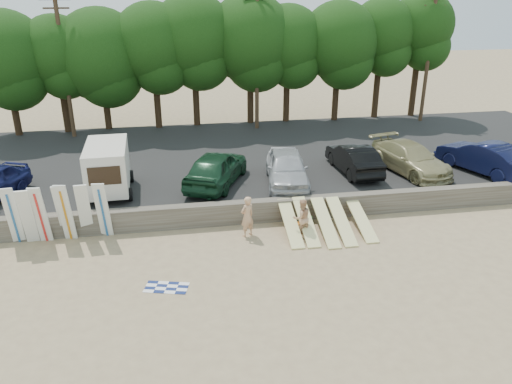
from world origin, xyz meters
TOP-DOWN VIEW (x-y plane):
  - ground at (0.00, 0.00)m, footprint 120.00×120.00m
  - seawall at (0.00, 3.00)m, footprint 44.00×0.50m
  - parking_lot at (0.00, 10.50)m, footprint 44.00×14.50m
  - treeline at (-1.23, 17.46)m, footprint 32.75×6.45m
  - utility_poles at (2.00, 16.00)m, footprint 25.80×0.26m
  - box_trailer at (-6.79, 5.84)m, footprint 2.20×3.73m
  - car_1 at (-1.75, 6.02)m, footprint 3.89×5.36m
  - car_2 at (1.64, 5.51)m, footprint 2.59×5.00m
  - car_3 at (5.45, 6.54)m, footprint 1.76×4.52m
  - car_4 at (8.35, 6.08)m, footprint 3.18×5.45m
  - car_5 at (12.08, 5.45)m, footprint 3.38×5.21m
  - surfboard_upright_0 at (-10.19, 2.54)m, footprint 0.51×0.58m
  - surfboard_upright_1 at (-9.62, 2.38)m, footprint 0.56×0.81m
  - surfboard_upright_2 at (-9.13, 2.43)m, footprint 0.55×0.64m
  - surfboard_upright_3 at (-8.29, 2.59)m, footprint 0.52×0.75m
  - surfboard_upright_4 at (-8.19, 2.48)m, footprint 0.58×0.61m
  - surfboard_upright_5 at (-7.47, 2.58)m, footprint 0.55×0.77m
  - surfboard_upright_6 at (-6.74, 2.49)m, footprint 0.57×0.68m
  - surfboard_low_0 at (0.92, 1.60)m, footprint 0.56×2.87m
  - surfboard_low_1 at (1.57, 1.56)m, footprint 0.56×2.85m
  - surfboard_low_2 at (2.36, 1.34)m, footprint 0.56×2.85m
  - surfboard_low_3 at (3.07, 1.38)m, footprint 0.56×2.86m
  - surfboard_low_4 at (4.03, 1.57)m, footprint 0.56×2.91m
  - beachgoer_a at (-0.91, 1.70)m, footprint 0.78×0.69m
  - beachgoer_b at (1.32, 1.34)m, footprint 0.90×0.76m
  - cooler at (1.89, 2.40)m, footprint 0.47×0.43m
  - gear_bag at (1.43, 2.09)m, footprint 0.37×0.34m
  - beach_towel at (-4.29, -1.67)m, footprint 1.84×1.84m

SIDE VIEW (x-z plane):
  - ground at x=0.00m, z-range 0.00..0.00m
  - beach_towel at x=-4.29m, z-range 0.01..0.01m
  - gear_bag at x=1.43m, z-range 0.00..0.22m
  - cooler at x=1.89m, z-range 0.00..0.32m
  - parking_lot at x=0.00m, z-range 0.00..0.70m
  - surfboard_low_4 at x=4.03m, z-range 0.00..0.86m
  - seawall at x=0.00m, z-range 0.00..1.00m
  - surfboard_low_0 at x=0.92m, z-range 0.00..1.01m
  - surfboard_low_3 at x=3.07m, z-range 0.00..1.03m
  - surfboard_low_1 at x=1.57m, z-range 0.00..1.07m
  - surfboard_low_2 at x=2.36m, z-range 0.00..1.07m
  - beachgoer_b at x=1.32m, z-range 0.00..1.64m
  - beachgoer_a at x=-0.91m, z-range 0.00..1.78m
  - surfboard_upright_1 at x=-9.62m, z-range 0.00..2.52m
  - surfboard_upright_3 at x=-8.29m, z-range 0.00..2.52m
  - surfboard_upright_5 at x=-7.47m, z-range 0.00..2.52m
  - surfboard_upright_6 at x=-6.74m, z-range 0.00..2.55m
  - surfboard_upright_2 at x=-9.13m, z-range 0.00..2.56m
  - surfboard_upright_0 at x=-10.19m, z-range 0.00..2.56m
  - surfboard_upright_4 at x=-8.19m, z-range 0.00..2.57m
  - car_3 at x=5.45m, z-range 0.70..2.17m
  - car_4 at x=8.35m, z-range 0.70..2.18m
  - car_5 at x=12.08m, z-range 0.70..2.32m
  - car_2 at x=1.64m, z-range 0.70..2.33m
  - car_1 at x=-1.75m, z-range 0.70..2.40m
  - box_trailer at x=-6.79m, z-range 0.84..3.16m
  - utility_poles at x=2.00m, z-range 0.93..9.93m
  - treeline at x=-1.23m, z-range 1.83..10.56m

